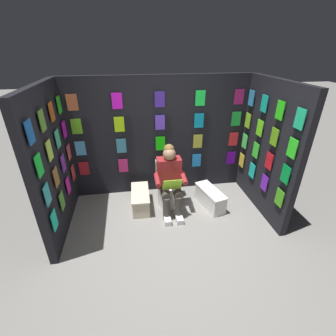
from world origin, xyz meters
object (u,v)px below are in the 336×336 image
at_px(toilet, 168,187).
at_px(person_reading, 170,180).
at_px(comic_longbox_far, 210,198).
at_px(comic_longbox_near, 140,199).

relative_size(toilet, person_reading, 0.65).
xyz_separation_m(person_reading, comic_longbox_far, (-0.73, 0.01, -0.43)).
distance_m(comic_longbox_near, comic_longbox_far, 1.24).
bearing_deg(comic_longbox_far, toilet, -32.80).
height_order(person_reading, comic_longbox_near, person_reading).
relative_size(person_reading, comic_longbox_near, 1.70).
distance_m(toilet, person_reading, 0.35).
distance_m(toilet, comic_longbox_far, 0.78).
distance_m(person_reading, comic_longbox_far, 0.85).
bearing_deg(comic_longbox_near, toilet, -170.15).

